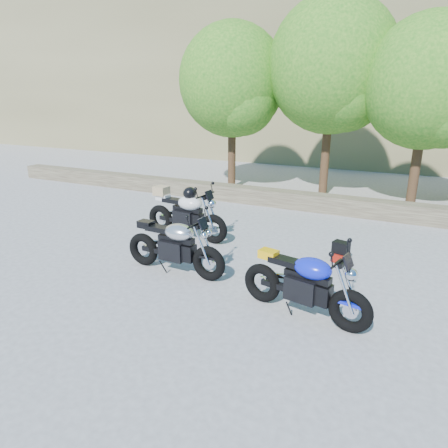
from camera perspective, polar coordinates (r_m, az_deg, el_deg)
The scene contains 10 objects.
ground at distance 7.80m, azimuth -4.57°, elevation -7.09°, with size 90.00×90.00×0.00m, color slate.
stone_wall at distance 12.50m, azimuth 8.24°, elevation 3.62°, with size 22.00×0.55×0.50m, color #473D2F.
hillside at distance 34.34m, azimuth 26.98°, elevation 23.12°, with size 80.00×30.00×15.00m, color brown.
tree_decid_left at distance 14.53m, azimuth 1.47°, elevation 19.22°, with size 3.67×3.67×5.62m.
tree_decid_mid at distance 13.90m, azimuth 15.55°, elevation 20.36°, with size 4.08×4.08×6.24m.
tree_decid_right at distance 13.01m, azimuth 27.51°, elevation 16.90°, with size 3.54×3.54×5.41m.
silver_bike at distance 7.69m, azimuth -7.03°, elevation -3.21°, with size 2.20×0.70×1.10m.
white_bike at distance 9.57m, azimuth -5.53°, elevation 1.61°, with size 2.29×0.72×1.26m.
blue_bike at distance 6.29m, azimuth 11.47°, elevation -8.51°, with size 2.15×0.74×1.09m.
backpack at distance 8.59m, azimuth 16.30°, elevation -3.87°, with size 0.37×0.34×0.43m.
Camera 1 is at (3.64, -6.07, 3.28)m, focal length 32.00 mm.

